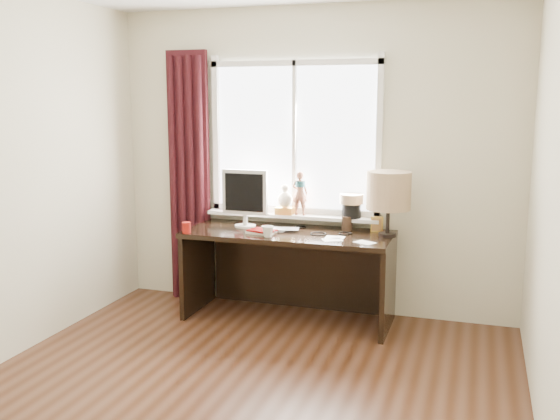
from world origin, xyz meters
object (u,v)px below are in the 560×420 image
(laptop, at_px, (280,230))
(red_cup, at_px, (187,228))
(mug, at_px, (268,231))
(desk, at_px, (292,258))
(table_lamp, at_px, (389,191))
(monitor, at_px, (245,195))

(laptop, height_order, red_cup, red_cup)
(mug, relative_size, desk, 0.06)
(mug, bearing_deg, table_lamp, 18.84)
(red_cup, bearing_deg, laptop, 23.77)
(red_cup, height_order, table_lamp, table_lamp)
(monitor, relative_size, table_lamp, 0.94)
(red_cup, height_order, monitor, monitor)
(laptop, relative_size, desk, 0.19)
(monitor, bearing_deg, red_cup, -133.53)
(red_cup, distance_m, monitor, 0.58)
(laptop, relative_size, table_lamp, 0.61)
(desk, height_order, table_lamp, table_lamp)
(laptop, height_order, monitor, monitor)
(laptop, height_order, table_lamp, table_lamp)
(laptop, relative_size, red_cup, 3.55)
(desk, bearing_deg, table_lamp, -1.78)
(mug, relative_size, table_lamp, 0.18)
(red_cup, xyz_separation_m, monitor, (0.36, 0.38, 0.23))
(mug, height_order, table_lamp, table_lamp)
(mug, xyz_separation_m, red_cup, (-0.68, -0.07, -0.00))
(mug, distance_m, desk, 0.45)
(mug, distance_m, table_lamp, 1.00)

